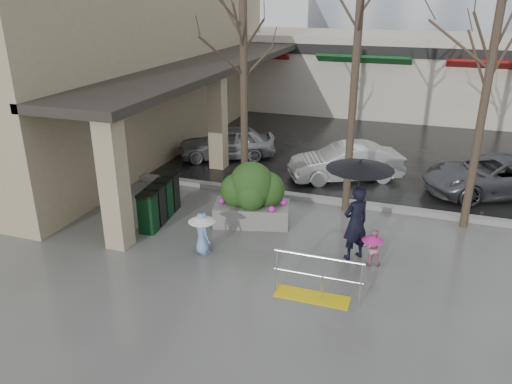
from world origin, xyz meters
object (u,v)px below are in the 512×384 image
Objects in this scene: woman at (358,198)px; tree_midwest at (359,27)px; tree_west at (243,30)px; car_a at (227,142)px; car_b at (346,162)px; child_pink at (372,245)px; news_boxes at (160,202)px; handrail at (316,283)px; child_blue at (202,229)px; planter at (252,195)px; car_c at (496,175)px; tree_mideast at (494,46)px.

tree_midwest is at bearing -120.66° from woman.
tree_midwest is (3.20, 0.00, 0.15)m from tree_west.
car_a is 4.86m from car_b.
news_boxes reaches higher than child_pink.
child_blue is at bearing 161.49° from handrail.
woman is at bearing -15.58° from car_b.
planter is 2.64m from news_boxes.
news_boxes is at bearing -84.42° from car_c.
car_c is at bearing 20.84° from tree_west.
woman is 1.12× the size of planter.
child_blue is (-6.23, -3.77, -4.20)m from tree_mideast.
child_pink is 0.20× the size of car_c.
handrail is 9.91m from car_a.
child_blue is (-3.09, 1.03, 0.29)m from handrail.
handrail is at bearing -88.09° from tree_midwest.
child_blue is at bearing -127.89° from tree_midwest.
car_a is at bearing 120.00° from tree_west.
tree_mideast is 7.12m from planter.
child_blue is at bearing -148.85° from tree_mideast.
car_b is at bearing 99.85° from tree_midwest.
woman is at bearing -76.73° from tree_midwest.
tree_midwest is at bearing 91.91° from handrail.
child_pink is at bearing -126.13° from tree_mideast.
car_a is (-5.23, 3.52, -4.60)m from tree_midwest.
car_c is (4.30, 2.85, -4.60)m from tree_midwest.
child_blue is at bearing -48.39° from car_b.
car_b is (-1.11, 5.40, -0.95)m from woman.
tree_midwest reaches higher than child_pink.
planter is 0.59× the size of car_b.
news_boxes is (-8.18, -2.40, -4.30)m from tree_mideast.
child_pink is at bearing -52.77° from car_c.
car_c is at bearing 34.61° from planter.
tree_midwest is (-0.16, 4.80, 4.86)m from handrail.
child_pink is 5.83m from car_b.
car_c is at bearing -166.78° from woman.
woman is 2.75× the size of child_pink.
planter is at bearing -50.64° from car_b.
car_b is (2.48, 6.39, -0.03)m from child_blue.
car_a is (-0.35, 5.91, 0.07)m from news_boxes.
tree_mideast reaches higher than planter.
child_pink is 0.84× the size of child_blue.
child_pink is (0.96, 1.81, 0.16)m from handrail.
woman reaches higher than handrail.
woman is 6.78m from car_c.
woman reaches higher than news_boxes.
tree_west is 5.85m from car_b.
tree_west is at bearing 49.47° from news_boxes.
planter reaches higher than child_blue.
tree_west is 3.33× the size of news_boxes.
child_blue is (-2.93, -3.77, -4.57)m from tree_midwest.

